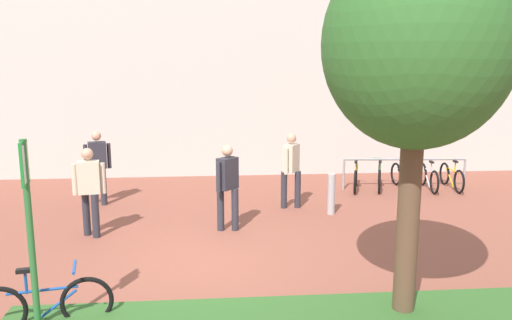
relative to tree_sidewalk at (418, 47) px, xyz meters
name	(u,v)px	position (x,y,z in m)	size (l,w,h in m)	color
ground_plane	(209,264)	(-2.53, 2.13, -3.50)	(60.00, 60.00, 0.00)	brown
building_facade	(207,0)	(-2.53, 9.37, 1.50)	(28.00, 1.20, 10.00)	silver
tree_sidewalk	(418,47)	(0.00, 0.00, 0.00)	(2.29, 2.29, 4.79)	brown
parking_sign_post	(28,211)	(-4.60, -0.05, -1.89)	(0.08, 0.36, 2.46)	#2D7238
bike_at_sign	(44,305)	(-4.56, 0.09, -3.15)	(1.66, 0.48, 0.86)	black
bike_rack_cluster	(404,176)	(2.51, 6.79, -3.15)	(3.20, 1.68, 0.83)	#99999E
bollard_steel	(331,194)	(0.12, 4.74, -3.05)	(0.16, 0.16, 0.90)	#ADADB2
person_suited_dark	(98,163)	(-5.11, 6.04, -2.52)	(0.59, 0.38, 1.72)	#2D2D38
person_shirt_blue	(291,166)	(-0.68, 5.32, -2.52)	(0.46, 0.52, 1.72)	#2D2D38
person_casual_tan	(89,186)	(-4.78, 3.70, -2.52)	(0.60, 0.30, 1.72)	#2D2D38
person_suited_navy	(228,182)	(-2.16, 3.84, -2.52)	(0.45, 0.47, 1.72)	#2D2D38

